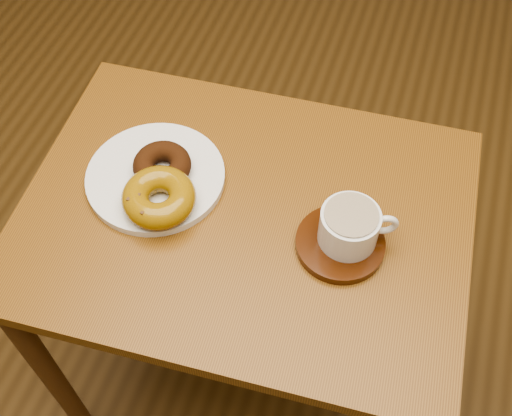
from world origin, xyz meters
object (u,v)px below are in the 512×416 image
(cafe_table, at_px, (245,247))
(coffee_cup, at_px, (350,226))
(saucer, at_px, (340,244))
(donut_plate, at_px, (156,177))

(cafe_table, xyz_separation_m, coffee_cup, (0.18, -0.01, 0.16))
(cafe_table, xyz_separation_m, saucer, (0.17, -0.02, 0.12))
(cafe_table, relative_size, saucer, 5.42)
(cafe_table, bearing_deg, saucer, -8.84)
(donut_plate, relative_size, coffee_cup, 1.96)
(donut_plate, xyz_separation_m, saucer, (0.33, -0.04, 0.00))
(donut_plate, xyz_separation_m, coffee_cup, (0.34, -0.03, 0.04))
(donut_plate, relative_size, saucer, 1.67)
(saucer, relative_size, coffee_cup, 1.18)
(saucer, height_order, coffee_cup, coffee_cup)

